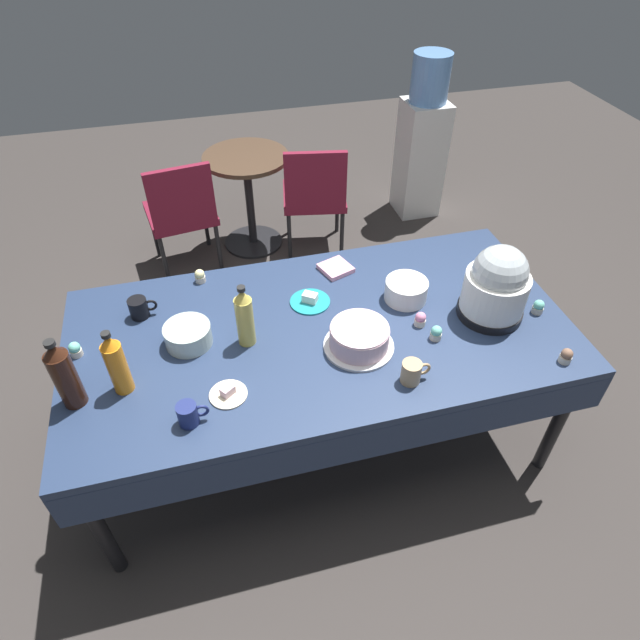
{
  "coord_description": "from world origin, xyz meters",
  "views": [
    {
      "loc": [
        -0.44,
        -1.68,
        2.37
      ],
      "look_at": [
        0.0,
        0.0,
        0.8
      ],
      "focal_mm": 30.24,
      "sensor_mm": 36.0,
      "label": 1
    }
  ],
  "objects_px": {
    "potluck_table": "(320,339)",
    "maroon_chair_right": "(315,193)",
    "soda_bottle_cola": "(64,375)",
    "coffee_mug_black": "(139,308)",
    "soda_bottle_ginger_ale": "(245,317)",
    "maroon_chair_left": "(181,210)",
    "slow_cooker": "(496,286)",
    "cupcake_mint": "(436,333)",
    "dessert_plate_teal": "(310,300)",
    "cupcake_vanilla": "(566,356)",
    "coffee_mug_tan": "(412,372)",
    "frosted_layer_cake": "(359,338)",
    "cupcake_cocoa": "(420,319)",
    "cupcake_berry": "(75,349)",
    "glass_salad_bowl": "(188,335)",
    "cupcake_rose": "(538,307)",
    "dessert_plate_cream": "(228,393)",
    "round_cafe_table": "(248,185)",
    "soda_bottle_orange_juice": "(116,364)",
    "coffee_mug_navy": "(189,414)",
    "dessert_plate_cobalt": "(491,271)",
    "water_cooler": "(422,142)",
    "cupcake_lemon": "(200,276)",
    "ceramic_snack_bowl": "(406,290)"
  },
  "relations": [
    {
      "from": "potluck_table",
      "to": "maroon_chair_right",
      "type": "height_order",
      "value": "maroon_chair_right"
    },
    {
      "from": "soda_bottle_cola",
      "to": "coffee_mug_black",
      "type": "xyz_separation_m",
      "value": [
        0.25,
        0.45,
        -0.1
      ]
    },
    {
      "from": "soda_bottle_ginger_ale",
      "to": "maroon_chair_left",
      "type": "xyz_separation_m",
      "value": [
        -0.22,
        1.63,
        -0.4
      ]
    },
    {
      "from": "slow_cooker",
      "to": "coffee_mug_black",
      "type": "relative_size",
      "value": 2.84
    },
    {
      "from": "slow_cooker",
      "to": "maroon_chair_right",
      "type": "height_order",
      "value": "slow_cooker"
    },
    {
      "from": "cupcake_mint",
      "to": "soda_bottle_ginger_ale",
      "type": "height_order",
      "value": "soda_bottle_ginger_ale"
    },
    {
      "from": "dessert_plate_teal",
      "to": "maroon_chair_right",
      "type": "bearing_deg",
      "value": 75.09
    },
    {
      "from": "cupcake_vanilla",
      "to": "soda_bottle_ginger_ale",
      "type": "height_order",
      "value": "soda_bottle_ginger_ale"
    },
    {
      "from": "coffee_mug_tan",
      "to": "frosted_layer_cake",
      "type": "bearing_deg",
      "value": 121.6
    },
    {
      "from": "cupcake_vanilla",
      "to": "maroon_chair_right",
      "type": "height_order",
      "value": "maroon_chair_right"
    },
    {
      "from": "cupcake_cocoa",
      "to": "maroon_chair_right",
      "type": "distance_m",
      "value": 1.75
    },
    {
      "from": "cupcake_berry",
      "to": "maroon_chair_left",
      "type": "height_order",
      "value": "maroon_chair_left"
    },
    {
      "from": "glass_salad_bowl",
      "to": "coffee_mug_tan",
      "type": "relative_size",
      "value": 1.64
    },
    {
      "from": "frosted_layer_cake",
      "to": "cupcake_rose",
      "type": "xyz_separation_m",
      "value": [
        0.85,
        0.01,
        -0.02
      ]
    },
    {
      "from": "frosted_layer_cake",
      "to": "cupcake_berry",
      "type": "distance_m",
      "value": 1.18
    },
    {
      "from": "potluck_table",
      "to": "frosted_layer_cake",
      "type": "distance_m",
      "value": 0.23
    },
    {
      "from": "dessert_plate_cream",
      "to": "soda_bottle_ginger_ale",
      "type": "bearing_deg",
      "value": 66.97
    },
    {
      "from": "round_cafe_table",
      "to": "glass_salad_bowl",
      "type": "bearing_deg",
      "value": -105.87
    },
    {
      "from": "potluck_table",
      "to": "cupcake_rose",
      "type": "distance_m",
      "value": 1.0
    },
    {
      "from": "soda_bottle_orange_juice",
      "to": "coffee_mug_navy",
      "type": "distance_m",
      "value": 0.34
    },
    {
      "from": "dessert_plate_cobalt",
      "to": "cupcake_cocoa",
      "type": "height_order",
      "value": "cupcake_cocoa"
    },
    {
      "from": "cupcake_rose",
      "to": "soda_bottle_ginger_ale",
      "type": "xyz_separation_m",
      "value": [
        -1.3,
        0.14,
        0.11
      ]
    },
    {
      "from": "water_cooler",
      "to": "coffee_mug_navy",
      "type": "bearing_deg",
      "value": -129.01
    },
    {
      "from": "round_cafe_table",
      "to": "cupcake_vanilla",
      "type": "bearing_deg",
      "value": -67.07
    },
    {
      "from": "water_cooler",
      "to": "cupcake_mint",
      "type": "bearing_deg",
      "value": -111.75
    },
    {
      "from": "cupcake_mint",
      "to": "maroon_chair_right",
      "type": "distance_m",
      "value": 1.85
    },
    {
      "from": "cupcake_lemon",
      "to": "cupcake_berry",
      "type": "distance_m",
      "value": 0.66
    },
    {
      "from": "ceramic_snack_bowl",
      "to": "cupcake_mint",
      "type": "bearing_deg",
      "value": -84.41
    },
    {
      "from": "cupcake_cocoa",
      "to": "water_cooler",
      "type": "bearing_deg",
      "value": 66.6
    },
    {
      "from": "slow_cooker",
      "to": "cupcake_cocoa",
      "type": "height_order",
      "value": "slow_cooker"
    },
    {
      "from": "ceramic_snack_bowl",
      "to": "coffee_mug_navy",
      "type": "height_order",
      "value": "ceramic_snack_bowl"
    },
    {
      "from": "dessert_plate_cobalt",
      "to": "cupcake_vanilla",
      "type": "relative_size",
      "value": 2.65
    },
    {
      "from": "soda_bottle_cola",
      "to": "maroon_chair_right",
      "type": "relative_size",
      "value": 0.38
    },
    {
      "from": "coffee_mug_black",
      "to": "coffee_mug_navy",
      "type": "height_order",
      "value": "same"
    },
    {
      "from": "slow_cooker",
      "to": "cupcake_mint",
      "type": "xyz_separation_m",
      "value": [
        -0.3,
        -0.09,
        -0.13
      ]
    },
    {
      "from": "ceramic_snack_bowl",
      "to": "cupcake_lemon",
      "type": "distance_m",
      "value": 0.99
    },
    {
      "from": "cupcake_vanilla",
      "to": "coffee_mug_tan",
      "type": "distance_m",
      "value": 0.66
    },
    {
      "from": "dessert_plate_cream",
      "to": "soda_bottle_ginger_ale",
      "type": "distance_m",
      "value": 0.33
    },
    {
      "from": "soda_bottle_ginger_ale",
      "to": "coffee_mug_black",
      "type": "relative_size",
      "value": 2.39
    },
    {
      "from": "cupcake_vanilla",
      "to": "dessert_plate_cream",
      "type": "bearing_deg",
      "value": 172.94
    },
    {
      "from": "dessert_plate_cream",
      "to": "cupcake_vanilla",
      "type": "relative_size",
      "value": 2.2
    },
    {
      "from": "potluck_table",
      "to": "dessert_plate_cobalt",
      "type": "bearing_deg",
      "value": 10.99
    },
    {
      "from": "dessert_plate_cobalt",
      "to": "cupcake_berry",
      "type": "distance_m",
      "value": 1.95
    },
    {
      "from": "cupcake_lemon",
      "to": "round_cafe_table",
      "type": "distance_m",
      "value": 1.48
    },
    {
      "from": "ceramic_snack_bowl",
      "to": "coffee_mug_tan",
      "type": "xyz_separation_m",
      "value": [
        -0.16,
        -0.48,
        -0.0
      ]
    },
    {
      "from": "cupcake_berry",
      "to": "soda_bottle_ginger_ale",
      "type": "xyz_separation_m",
      "value": [
        0.7,
        -0.1,
        0.11
      ]
    },
    {
      "from": "potluck_table",
      "to": "coffee_mug_black",
      "type": "distance_m",
      "value": 0.82
    },
    {
      "from": "cupcake_mint",
      "to": "maroon_chair_right",
      "type": "xyz_separation_m",
      "value": [
        -0.08,
        1.82,
        -0.29
      ]
    },
    {
      "from": "dessert_plate_teal",
      "to": "round_cafe_table",
      "type": "relative_size",
      "value": 0.26
    },
    {
      "from": "frosted_layer_cake",
      "to": "cupcake_vanilla",
      "type": "relative_size",
      "value": 4.45
    }
  ]
}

